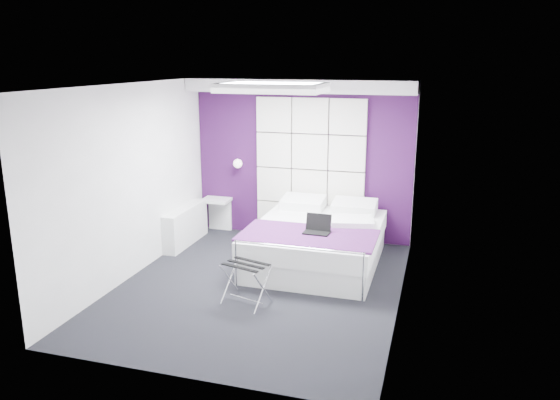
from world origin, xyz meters
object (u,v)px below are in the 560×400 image
(wall_lamp, at_px, (239,163))
(laptop, at_px, (318,228))
(bed, at_px, (317,242))
(radiator, at_px, (186,226))
(nightstand, at_px, (217,200))
(luggage_rack, at_px, (246,284))

(wall_lamp, distance_m, laptop, 2.29)
(wall_lamp, xyz_separation_m, laptop, (1.68, -1.45, -0.54))
(wall_lamp, relative_size, bed, 0.07)
(radiator, height_order, nightstand, radiator)
(bed, distance_m, nightstand, 2.22)
(wall_lamp, distance_m, bed, 2.08)
(laptop, bearing_deg, luggage_rack, -116.91)
(radiator, distance_m, laptop, 2.45)
(luggage_rack, relative_size, laptop, 1.49)
(bed, height_order, nightstand, bed)
(wall_lamp, distance_m, nightstand, 0.77)
(radiator, distance_m, nightstand, 0.80)
(laptop, bearing_deg, wall_lamp, 141.42)
(wall_lamp, xyz_separation_m, radiator, (-0.64, -0.76, -0.92))
(wall_lamp, relative_size, luggage_rack, 0.29)
(radiator, distance_m, luggage_rack, 2.49)
(radiator, distance_m, bed, 2.24)
(bed, relative_size, nightstand, 4.75)
(wall_lamp, relative_size, laptop, 0.43)
(bed, xyz_separation_m, luggage_rack, (-0.53, -1.56, -0.07))
(luggage_rack, xyz_separation_m, laptop, (0.63, 1.12, 0.42))
(bed, distance_m, laptop, 0.57)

